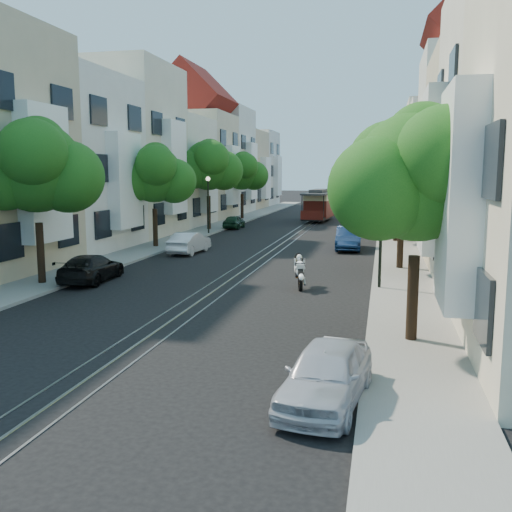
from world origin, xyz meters
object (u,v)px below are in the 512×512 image
Objects in this scene: tree_e_d at (396,169)px; tree_w_a at (37,169)px; lamp_east at (381,218)px; sportbike_rider at (299,269)px; tree_w_d at (243,172)px; lamp_west at (208,196)px; cable_car at (319,204)px; tree_w_b at (155,176)px; parked_car_w_near at (91,268)px; parked_car_w_far at (234,222)px; parked_car_e_far at (359,221)px; parked_car_e_near at (326,374)px; parked_car_e_mid at (349,238)px; parked_car_w_mid at (189,243)px; tree_e_b at (404,169)px; tree_w_c at (209,166)px; tree_e_c at (399,172)px; tree_e_a at (420,180)px.

tree_e_d reaches higher than tree_w_a.
lamp_east is 2.32× the size of sportbike_rider.
tree_w_d is 1.57× the size of lamp_west.
tree_w_b is at bearing -105.35° from cable_car.
tree_w_b is 1.56× the size of parked_car_w_near.
parked_car_w_far is at bearing 97.37° from sportbike_rider.
parked_car_e_far is at bearing -115.08° from parked_car_w_near.
lamp_west is 19.00m from parked_car_w_near.
parked_car_w_far is (-10.96, 34.42, -0.06)m from parked_car_e_near.
cable_car is (7.53, 21.76, -2.77)m from tree_w_b.
parked_car_e_mid is (-2.86, -15.20, -4.18)m from tree_e_d.
lamp_west is 1.03× the size of parked_car_w_near.
parked_car_e_near is (-0.94, -11.59, -2.23)m from lamp_east.
cable_car is at bearing -98.27° from parked_car_w_mid.
tree_w_b reaches higher than parked_car_e_near.
tree_e_b is 2.05× the size of parked_car_w_far.
tree_w_c is 1.71× the size of parked_car_e_mid.
parked_car_e_far is at bearing -114.14° from parked_car_w_mid.
tree_w_b is (-14.40, -17.00, -0.47)m from tree_e_d.
parked_car_w_mid is at bearing 94.73° from parked_car_w_far.
lamp_west is 5.39m from parked_car_w_far.
tree_w_a is 0.94× the size of tree_w_c.
parked_car_e_near is (4.96, -43.33, -1.01)m from cable_car.
tree_e_d is 32.38m from tree_w_a.
parked_car_w_far is (-10.00, 11.05, -0.13)m from parked_car_e_mid.
parked_car_e_mid reaches higher than parked_car_w_near.
tree_w_c is (-14.40, 5.00, 0.47)m from tree_e_c.
parked_car_w_near is at bearing -81.91° from tree_w_b.
tree_e_c reaches higher than sportbike_rider.
parked_car_e_mid is at bearing 8.88° from tree_w_b.
parked_car_w_near is (-10.00, -12.63, -0.10)m from parked_car_e_mid.
tree_e_a is 7.26m from lamp_east.
tree_w_d is 24.23m from parked_car_w_mid.
parked_car_e_far is (4.01, -6.52, -0.99)m from cable_car.
tree_e_c is 14.55m from parked_car_w_mid.
cable_car is (-6.87, 4.76, -3.24)m from tree_e_d.
parked_car_w_near is 9.16m from parked_car_w_mid.
tree_w_c is 3.81m from lamp_west.
parked_car_e_mid is 9.49m from parked_car_w_mid.
tree_e_d is at bearing 25.73° from parked_car_e_far.
tree_e_d is 2.11× the size of parked_car_w_far.
tree_e_c is 17.24m from sportbike_rider.
lamp_west is 13.09m from parked_car_e_far.
lamp_west is 10.20m from parked_car_w_mid.
tree_e_d is 1.09× the size of tree_w_b.
tree_e_a is 41.57m from tree_w_d.
parked_car_e_far is at bearing -166.53° from parked_car_w_far.
parked_car_w_near is at bearing -87.87° from lamp_west.
parked_car_e_near is (11.66, -29.59, -2.23)m from lamp_west.
tree_e_b is at bearing -19.15° from tree_w_b.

